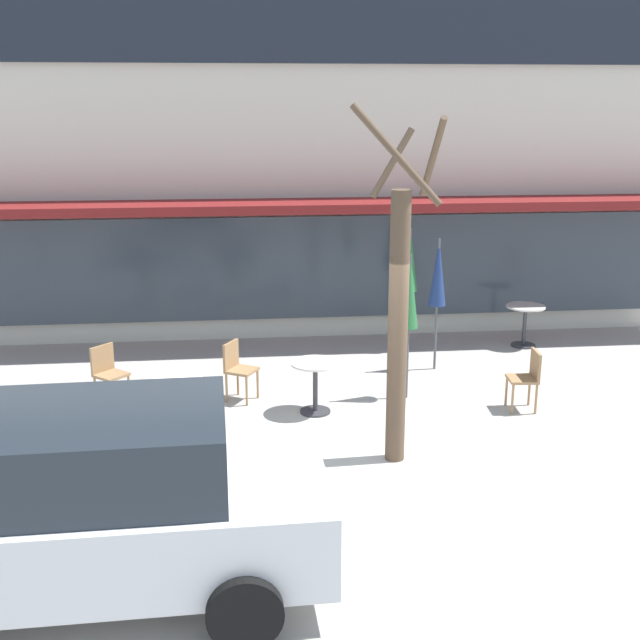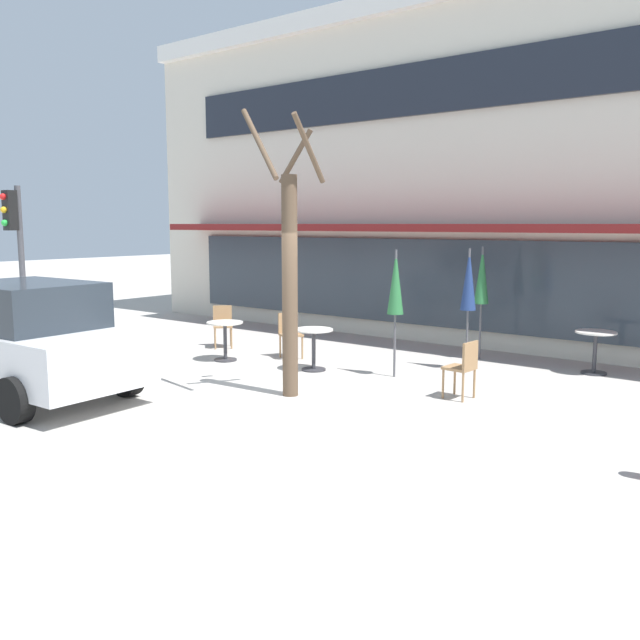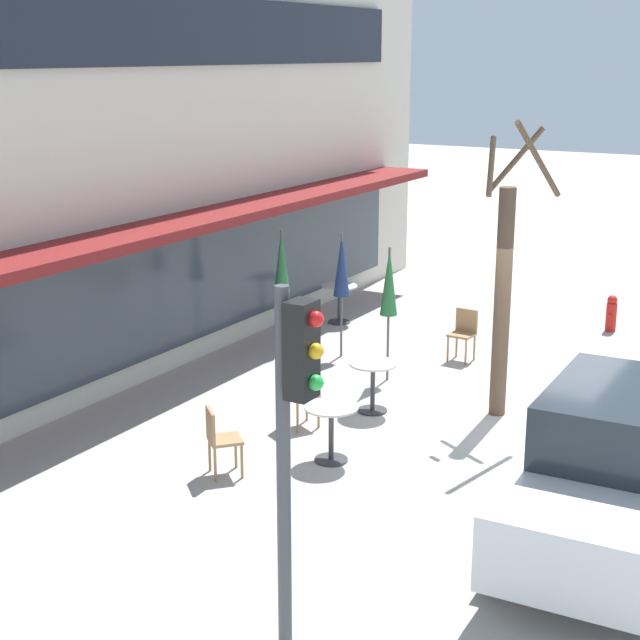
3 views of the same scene
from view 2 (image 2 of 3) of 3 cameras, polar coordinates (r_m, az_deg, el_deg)
The scene contains 14 objects.
ground_plane at distance 10.41m, azimuth -5.95°, elevation -6.58°, with size 80.00×80.00×0.00m, color #ADA8A0.
building_facade at distance 18.63m, azimuth 16.00°, elevation 11.46°, with size 17.89×9.10×7.65m.
cafe_table_near_wall at distance 13.20m, azimuth -8.00°, elevation -1.21°, with size 0.70×0.70×0.76m.
cafe_table_streetside at distance 12.20m, azimuth -0.54°, elevation -1.89°, with size 0.70×0.70×0.76m.
cafe_table_by_tree at distance 12.87m, azimuth 22.17°, elevation -1.97°, with size 0.70×0.70×0.76m.
patio_umbrella_green_folded at distance 11.61m, azimuth 6.39°, elevation 3.10°, with size 0.28×0.28×2.20m.
patio_umbrella_cream_folded at distance 12.37m, azimuth 12.42°, elevation 3.26°, with size 0.28×0.28×2.20m.
patio_umbrella_corner_open at distance 13.44m, azimuth 13.48°, elevation 3.60°, with size 0.28×0.28×2.20m.
cafe_chair_0 at distance 14.66m, azimuth -8.19°, elevation -0.25°, with size 0.57×0.57×0.89m.
cafe_chair_1 at distance 10.43m, azimuth 12.01°, elevation -3.73°, with size 0.43×0.43×0.89m.
cafe_chair_2 at distance 13.37m, azimuth -2.56°, elevation -0.97°, with size 0.55×0.55×0.89m.
parked_sedan at distance 11.28m, azimuth -23.67°, elevation -1.52°, with size 4.25×2.11×1.76m.
street_tree at distance 10.23m, azimuth -2.60°, elevation 3.93°, with size 1.08×1.08×4.32m.
traffic_light_pole at distance 15.20m, azimuth -24.23°, elevation 6.13°, with size 0.26×0.44×3.40m.
Camera 2 is at (6.98, -7.26, 2.63)m, focal length 38.00 mm.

